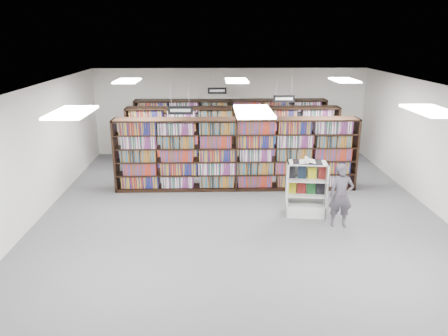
{
  "coord_description": "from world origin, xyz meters",
  "views": [
    {
      "loc": [
        -0.69,
        -10.18,
        4.4
      ],
      "look_at": [
        -0.39,
        0.5,
        1.1
      ],
      "focal_mm": 35.0,
      "sensor_mm": 36.0,
      "label": 1
    }
  ],
  "objects_px": {
    "endcap_display": "(306,197)",
    "shopper": "(341,196)",
    "open_book": "(307,161)",
    "bookshelf_row_near": "(236,154)"
  },
  "relations": [
    {
      "from": "endcap_display",
      "to": "shopper",
      "type": "bearing_deg",
      "value": -39.94
    },
    {
      "from": "bookshelf_row_near",
      "to": "endcap_display",
      "type": "bearing_deg",
      "value": -50.38
    },
    {
      "from": "endcap_display",
      "to": "open_book",
      "type": "xyz_separation_m",
      "value": [
        -0.03,
        -0.06,
        0.95
      ]
    },
    {
      "from": "open_book",
      "to": "shopper",
      "type": "height_order",
      "value": "shopper"
    },
    {
      "from": "endcap_display",
      "to": "open_book",
      "type": "distance_m",
      "value": 0.96
    },
    {
      "from": "open_book",
      "to": "endcap_display",
      "type": "bearing_deg",
      "value": 73.8
    },
    {
      "from": "endcap_display",
      "to": "shopper",
      "type": "distance_m",
      "value": 1.02
    },
    {
      "from": "endcap_display",
      "to": "open_book",
      "type": "bearing_deg",
      "value": -107.4
    },
    {
      "from": "endcap_display",
      "to": "open_book",
      "type": "relative_size",
      "value": 1.87
    },
    {
      "from": "bookshelf_row_near",
      "to": "endcap_display",
      "type": "distance_m",
      "value": 2.65
    }
  ]
}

